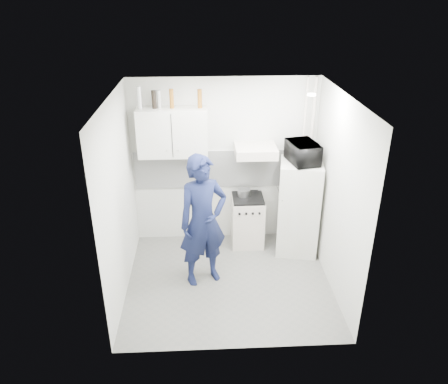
{
  "coord_description": "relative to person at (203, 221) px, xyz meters",
  "views": [
    {
      "loc": [
        -0.32,
        -4.98,
        3.77
      ],
      "look_at": [
        -0.05,
        0.3,
        1.25
      ],
      "focal_mm": 35.0,
      "sensor_mm": 36.0,
      "label": 1
    }
  ],
  "objects": [
    {
      "name": "bottle_e",
      "position": [
        -0.01,
        0.99,
        1.4
      ],
      "size": [
        0.07,
        0.07,
        0.26
      ],
      "primitive_type": "cylinder",
      "color": "brown",
      "rests_on": "upper_cabinet"
    },
    {
      "name": "bottle_b",
      "position": [
        -0.64,
        0.99,
        1.4
      ],
      "size": [
        0.06,
        0.06,
        0.25
      ],
      "primitive_type": "cylinder",
      "color": "black",
      "rests_on": "upper_cabinet"
    },
    {
      "name": "wall_right",
      "position": [
        1.74,
        -0.09,
        0.37
      ],
      "size": [
        0.0,
        2.6,
        2.6
      ],
      "primitive_type": "plane",
      "rotation": [
        1.57,
        0.0,
        -1.57
      ],
      "color": "beige",
      "rests_on": "floor"
    },
    {
      "name": "upper_cabinet",
      "position": [
        -0.41,
        0.99,
        0.92
      ],
      "size": [
        1.0,
        0.35,
        0.7
      ],
      "primitive_type": "cube",
      "color": "silver",
      "rests_on": "wall_back"
    },
    {
      "name": "pipe_a",
      "position": [
        1.64,
        1.08,
        0.37
      ],
      "size": [
        0.05,
        0.05,
        2.6
      ],
      "primitive_type": "cylinder",
      "color": "beige",
      "rests_on": "floor"
    },
    {
      "name": "range_hood",
      "position": [
        0.79,
        0.91,
        0.64
      ],
      "size": [
        0.6,
        0.5,
        0.14
      ],
      "primitive_type": "cube",
      "color": "beige",
      "rests_on": "wall_back"
    },
    {
      "name": "ceiling",
      "position": [
        0.34,
        -0.09,
        1.67
      ],
      "size": [
        2.8,
        2.8,
        0.0
      ],
      "primitive_type": "plane",
      "color": "white",
      "rests_on": "wall_back"
    },
    {
      "name": "saucepan",
      "position": [
        0.64,
        0.98,
        -0.06
      ],
      "size": [
        0.19,
        0.19,
        0.11
      ],
      "primitive_type": "cylinder",
      "color": "silver",
      "rests_on": "stove_top"
    },
    {
      "name": "person",
      "position": [
        0.0,
        0.0,
        0.0
      ],
      "size": [
        0.79,
        0.67,
        1.86
      ],
      "primitive_type": "imported",
      "rotation": [
        0.0,
        0.0,
        0.39
      ],
      "color": "#111737",
      "rests_on": "floor"
    },
    {
      "name": "floor",
      "position": [
        0.34,
        -0.09,
        -0.93
      ],
      "size": [
        2.8,
        2.8,
        0.0
      ],
      "primitive_type": "plane",
      "color": "#595A55",
      "rests_on": "ground"
    },
    {
      "name": "pipe_b",
      "position": [
        1.52,
        1.08,
        0.37
      ],
      "size": [
        0.04,
        0.04,
        2.6
      ],
      "primitive_type": "cylinder",
      "color": "beige",
      "rests_on": "floor"
    },
    {
      "name": "bottle_c",
      "position": [
        -0.57,
        0.99,
        1.4
      ],
      "size": [
        0.06,
        0.06,
        0.25
      ],
      "primitive_type": "cylinder",
      "color": "silver",
      "rests_on": "upper_cabinet"
    },
    {
      "name": "bottle_a",
      "position": [
        -0.84,
        0.99,
        1.43
      ],
      "size": [
        0.07,
        0.07,
        0.31
      ],
      "primitive_type": "cylinder",
      "color": "silver",
      "rests_on": "upper_cabinet"
    },
    {
      "name": "backsplash",
      "position": [
        0.34,
        1.15,
        0.27
      ],
      "size": [
        2.74,
        0.03,
        0.6
      ],
      "primitive_type": "cube",
      "color": "white",
      "rests_on": "wall_back"
    },
    {
      "name": "ceiling_spot_fixture",
      "position": [
        1.34,
        0.11,
        1.64
      ],
      "size": [
        0.1,
        0.1,
        0.02
      ],
      "primitive_type": "cylinder",
      "color": "white",
      "rests_on": "ceiling"
    },
    {
      "name": "wall_back",
      "position": [
        0.34,
        1.16,
        0.37
      ],
      "size": [
        2.8,
        0.0,
        2.8
      ],
      "primitive_type": "plane",
      "rotation": [
        1.57,
        0.0,
        0.0
      ],
      "color": "beige",
      "rests_on": "floor"
    },
    {
      "name": "wall_left",
      "position": [
        -1.06,
        -0.09,
        0.37
      ],
      "size": [
        0.0,
        2.6,
        2.6
      ],
      "primitive_type": "plane",
      "rotation": [
        1.57,
        0.0,
        1.57
      ],
      "color": "beige",
      "rests_on": "floor"
    },
    {
      "name": "bottle_d",
      "position": [
        -0.4,
        0.99,
        1.41
      ],
      "size": [
        0.06,
        0.06,
        0.27
      ],
      "primitive_type": "cylinder",
      "color": "brown",
      "rests_on": "upper_cabinet"
    },
    {
      "name": "stove_top",
      "position": [
        0.7,
        0.91,
        -0.13
      ],
      "size": [
        0.47,
        0.47,
        0.03
      ],
      "primitive_type": "cube",
      "color": "black",
      "rests_on": "stove"
    },
    {
      "name": "stove",
      "position": [
        0.7,
        0.91,
        -0.53
      ],
      "size": [
        0.49,
        0.49,
        0.79
      ],
      "primitive_type": "cube",
      "color": "beige",
      "rests_on": "floor"
    },
    {
      "name": "microwave",
      "position": [
        1.44,
        0.7,
        0.68
      ],
      "size": [
        0.61,
        0.47,
        0.3
      ],
      "primitive_type": "imported",
      "rotation": [
        0.0,
        0.0,
        1.77
      ],
      "color": "black",
      "rests_on": "fridge"
    },
    {
      "name": "fridge",
      "position": [
        1.44,
        0.7,
        -0.2
      ],
      "size": [
        0.71,
        0.71,
        1.46
      ],
      "primitive_type": "cube",
      "rotation": [
        0.0,
        0.0,
        -0.19
      ],
      "color": "silver",
      "rests_on": "floor"
    }
  ]
}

